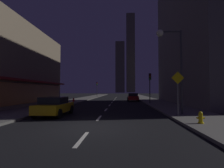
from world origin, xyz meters
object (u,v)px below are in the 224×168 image
Objects in this scene: fire_hydrant_far_left at (74,100)px; traffic_light_far_left at (97,86)px; car_parked_near at (55,106)px; car_parked_far at (133,97)px; fire_hydrant_yellow_near at (201,118)px; street_lamp_right at (170,50)px; pedestrian_crossing_sign at (178,90)px; traffic_light_near_right at (150,81)px.

fire_hydrant_far_left is 0.16× the size of traffic_light_far_left.
car_parked_near is 1.00× the size of car_parked_far.
fire_hydrant_yellow_near is at bearing -73.62° from traffic_light_far_left.
street_lamp_right reaches higher than car_parked_far.
pedestrian_crossing_sign is (9.20, -0.53, 1.28)m from car_parked_near.
fire_hydrant_far_left is at bearing 129.88° from pedestrian_crossing_sign.
traffic_light_far_left is at bearing 106.38° from fire_hydrant_yellow_near.
traffic_light_far_left reaches higher than car_parked_far.
car_parked_far is 1.01× the size of traffic_light_near_right.
pedestrian_crossing_sign is at bearing -3.31° from car_parked_near.
pedestrian_crossing_sign is (11.50, -13.77, 1.56)m from fire_hydrant_far_left.
car_parked_near is 19.68m from car_parked_far.
traffic_light_far_left is at bearing 114.20° from traffic_light_near_right.
fire_hydrant_far_left is 17.66m from street_lamp_right.
car_parked_near is 10.08m from fire_hydrant_yellow_near.
traffic_light_far_left is at bearing 107.15° from pedestrian_crossing_sign.
fire_hydrant_yellow_near is 40.53m from traffic_light_far_left.
pedestrian_crossing_sign is at bearing -77.43° from street_lamp_right.
car_parked_far is at bearing 104.48° from traffic_light_near_right.
fire_hydrant_far_left is (-9.50, -5.09, -0.29)m from car_parked_far.
fire_hydrant_yellow_near is (2.30, -21.67, -0.29)m from car_parked_far.
fire_hydrant_yellow_near is (9.50, -3.35, -0.29)m from car_parked_near.
traffic_light_far_left reaches higher than fire_hydrant_yellow_near.
pedestrian_crossing_sign is (11.10, -35.98, -1.18)m from traffic_light_far_left.
fire_hydrant_far_left is at bearing 99.86° from car_parked_near.
fire_hydrant_yellow_near is 20.35m from fire_hydrant_far_left.
fire_hydrant_far_left is 0.16× the size of traffic_light_near_right.
pedestrian_crossing_sign is at bearing -50.12° from fire_hydrant_far_left.
traffic_light_near_right is (9.10, 10.96, 2.45)m from car_parked_near.
car_parked_far is 19.55m from traffic_light_far_left.
fire_hydrant_yellow_near and fire_hydrant_far_left have the same top height.
street_lamp_right reaches higher than fire_hydrant_far_left.
car_parked_near is 1.01× the size of traffic_light_near_right.
street_lamp_right is at bearing 102.57° from pedestrian_crossing_sign.
car_parked_far is 0.64× the size of street_lamp_right.
car_parked_near and car_parked_far have the same top height.
car_parked_near is 6.48× the size of fire_hydrant_yellow_near.
traffic_light_far_left is 37.67m from pedestrian_crossing_sign.
fire_hydrant_yellow_near is 0.16× the size of traffic_light_far_left.
traffic_light_far_left reaches higher than car_parked_near.
car_parked_near is 13.43m from fire_hydrant_far_left.
pedestrian_crossing_sign is at bearing -89.50° from traffic_light_near_right.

